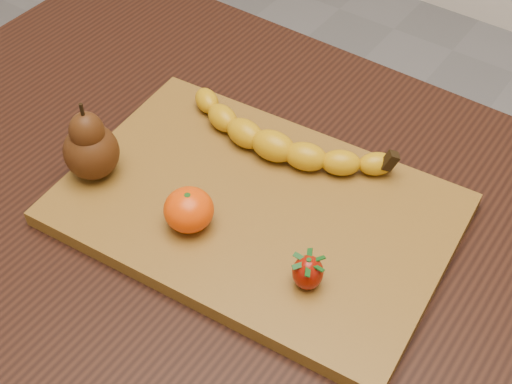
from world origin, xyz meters
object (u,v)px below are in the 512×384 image
Objects in this scene: table at (219,244)px; mandarin at (189,210)px; cutting_board at (256,209)px; pear at (89,140)px.

mandarin is at bearing -76.35° from table.
pear is at bearing -164.81° from cutting_board.
table is 0.12m from cutting_board.
pear reaches higher than cutting_board.
table is 0.16m from mandarin.
pear is at bearing -179.91° from mandarin.
pear is (-0.13, -0.07, 0.17)m from table.
mandarin is at bearing 0.09° from pear.
cutting_board is 0.21m from pear.
cutting_board is 7.87× the size of mandarin.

